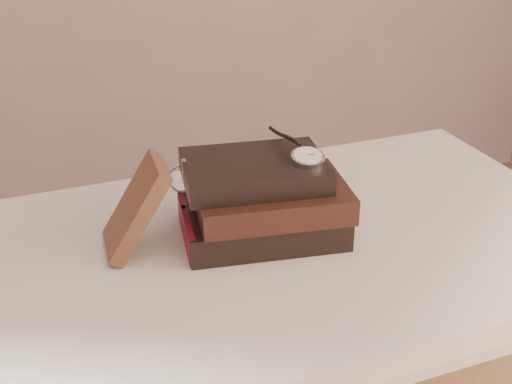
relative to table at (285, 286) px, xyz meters
name	(u,v)px	position (x,y,z in m)	size (l,w,h in m)	color
table	(285,286)	(0.00, 0.00, 0.00)	(1.00, 0.60, 0.75)	beige
book_stack	(263,201)	(-0.03, 0.03, 0.15)	(0.27, 0.21, 0.12)	black
journal	(136,208)	(-0.22, 0.05, 0.16)	(0.02, 0.10, 0.16)	#3F2418
pocket_watch	(306,156)	(0.03, 0.01, 0.22)	(0.06, 0.16, 0.02)	silver
eyeglasses	(199,176)	(-0.10, 0.12, 0.16)	(0.12, 0.13, 0.05)	silver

